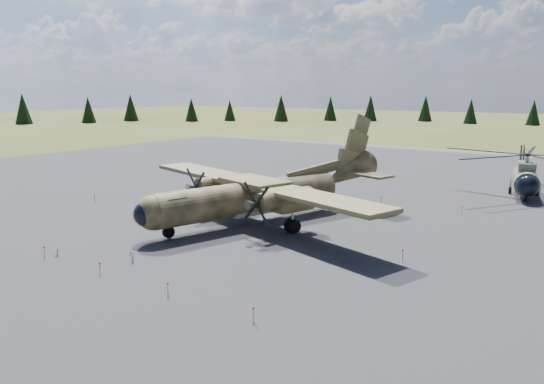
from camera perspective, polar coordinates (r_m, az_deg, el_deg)
The scene contains 8 objects.
ground at distance 45.49m, azimuth -5.93°, elevation -3.67°, with size 500.00×500.00×0.00m, color brown.
apron at distance 53.24m, azimuth 1.11°, elevation -1.46°, with size 120.00×120.00×0.04m, color slate.
transport_plane at distance 46.46m, azimuth -0.88°, elevation 0.19°, with size 28.82×25.72×9.63m.
helicopter_near at distance 63.36m, azimuth 25.68°, elevation 2.55°, with size 22.42×23.70×4.75m.
info_placard_left at distance 40.31m, azimuth -22.14°, elevation -5.70°, with size 0.47×0.29×0.69m.
info_placard_right at distance 37.14m, azimuth -14.83°, elevation -6.62°, with size 0.45×0.21×0.70m.
barrier_fence at distance 45.61m, azimuth -6.45°, elevation -2.99°, with size 33.12×29.62×0.85m.
treeline at distance 45.58m, azimuth 5.52°, elevation 2.48°, with size 321.15×322.39×10.99m.
Camera 1 is at (28.89, -33.23, 11.45)m, focal length 35.00 mm.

